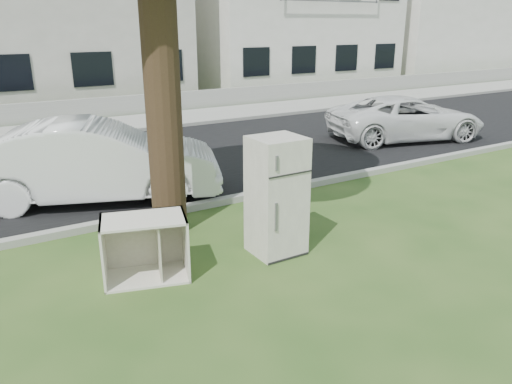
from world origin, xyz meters
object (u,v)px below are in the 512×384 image
cabinet (145,248)px  car_center (96,161)px  car_right (406,118)px  fridge (277,196)px

cabinet → car_center: size_ratio=0.24×
car_right → fridge: bearing=136.2°
cabinet → car_center: 3.43m
fridge → car_center: 3.98m
cabinet → car_right: (9.14, 4.11, 0.20)m
fridge → cabinet: 1.95m
fridge → car_center: size_ratio=0.38×
fridge → car_right: fridge is taller
cabinet → car_center: car_center is taller
fridge → cabinet: fridge is taller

